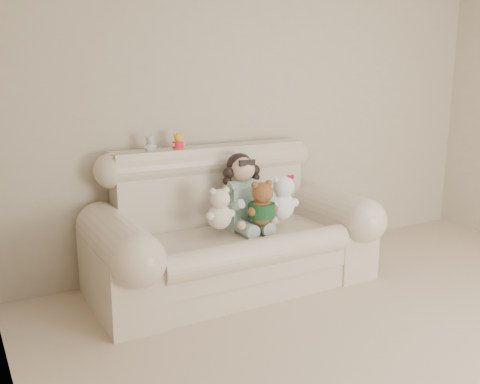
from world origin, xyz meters
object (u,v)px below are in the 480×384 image
at_px(white_cat, 283,193).
at_px(cream_teddy, 220,204).
at_px(brown_teddy, 262,199).
at_px(seated_child, 242,191).
at_px(sofa, 233,220).

relative_size(white_cat, cream_teddy, 1.14).
distance_m(brown_teddy, cream_teddy, 0.32).
height_order(seated_child, cream_teddy, seated_child).
distance_m(sofa, brown_teddy, 0.28).
height_order(sofa, brown_teddy, sofa).
bearing_deg(white_cat, sofa, 147.40).
height_order(sofa, cream_teddy, sofa).
bearing_deg(sofa, seated_child, 33.77).
distance_m(sofa, cream_teddy, 0.24).
bearing_deg(cream_teddy, brown_teddy, 4.13).
height_order(brown_teddy, cream_teddy, brown_teddy).
relative_size(sofa, brown_teddy, 5.44).
bearing_deg(sofa, white_cat, -15.09).
height_order(white_cat, cream_teddy, white_cat).
bearing_deg(brown_teddy, cream_teddy, 148.61).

